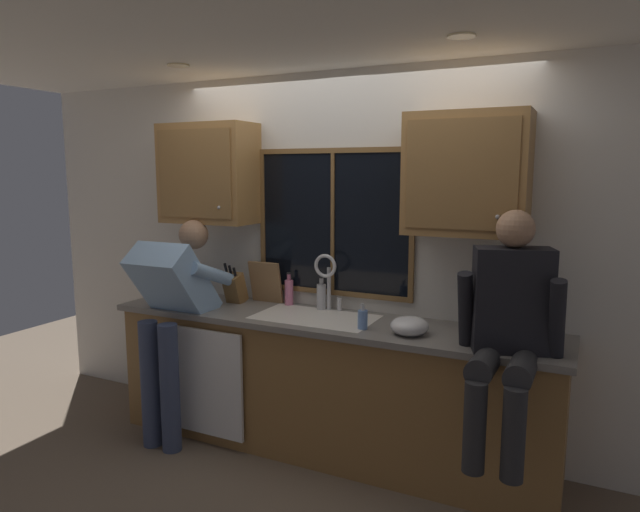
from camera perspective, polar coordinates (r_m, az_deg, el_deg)
back_wall at (r=3.96m, az=2.76°, el=-0.16°), size 5.38×0.12×2.55m
ceiling at (r=2.57m, az=-13.18°, el=24.03°), size 5.38×4.40×0.04m
ceiling_downlight_left at (r=3.87m, az=-14.20°, el=18.26°), size 0.14×0.14×0.01m
ceiling_downlight_right at (r=3.08m, az=14.19°, el=20.85°), size 0.14×0.14×0.01m
window_glass at (r=3.90m, az=1.38°, el=3.41°), size 1.10×0.02×0.95m
window_frame_top at (r=3.87m, az=1.34°, el=10.67°), size 1.17×0.02×0.04m
window_frame_bottom at (r=3.96m, az=1.29°, el=-3.71°), size 1.17×0.02×0.04m
window_frame_left at (r=4.16m, az=-5.83°, el=3.69°), size 0.03×0.02×0.95m
window_frame_right at (r=3.69m, az=9.36°, el=3.01°), size 0.03×0.02×0.95m
window_mullion_center at (r=3.89m, az=1.30°, el=3.40°), size 0.02×0.02×0.95m
lower_cabinet_run at (r=3.87m, az=0.57°, el=-13.20°), size 2.98×0.58×0.88m
countertop at (r=3.71m, az=0.45°, el=-6.69°), size 3.04×0.62×0.04m
dishwasher_front at (r=3.98m, az=-11.60°, el=-12.46°), size 0.60×0.02×0.74m
upper_cabinet_left at (r=4.22m, az=-11.27°, el=8.20°), size 0.71×0.36×0.72m
upper_cabinet_right at (r=3.44m, az=14.68°, el=8.04°), size 0.71×0.36×0.72m
sink at (r=3.77m, az=-0.53°, el=-7.66°), size 0.80×0.46×0.21m
faucet at (r=3.84m, az=0.77°, el=-1.96°), size 0.18×0.09×0.40m
person_standing at (r=4.00m, az=-14.73°, el=-5.06°), size 0.53×0.70×1.53m
person_sitting_on_counter at (r=3.09m, az=18.59°, el=-6.36°), size 0.54×0.65×1.26m
knife_block at (r=4.17m, az=-8.64°, el=-3.25°), size 0.12×0.18×0.32m
cutting_board at (r=4.14m, az=-5.55°, el=-2.67°), size 0.25×0.08×0.31m
mixing_bowl at (r=3.38m, az=9.09°, el=-7.04°), size 0.23×0.23×0.11m
soap_dispenser at (r=3.46m, az=4.36°, el=-6.41°), size 0.06×0.07×0.16m
bottle_green_glass at (r=3.92m, az=0.13°, el=-4.07°), size 0.06×0.06×0.24m
bottle_tall_clear at (r=4.06m, az=-3.17°, el=-3.63°), size 0.06×0.06×0.24m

